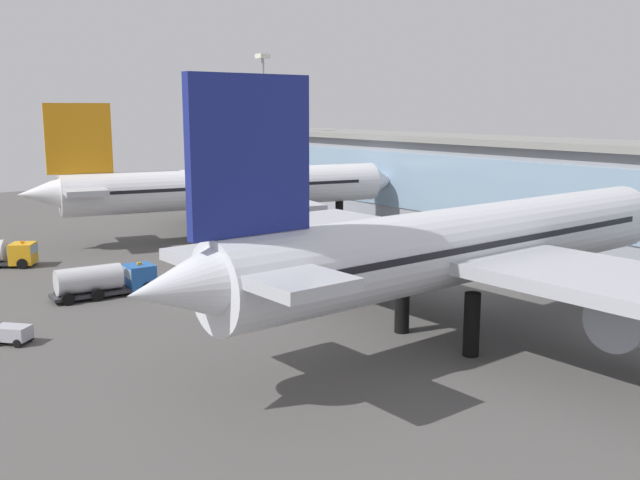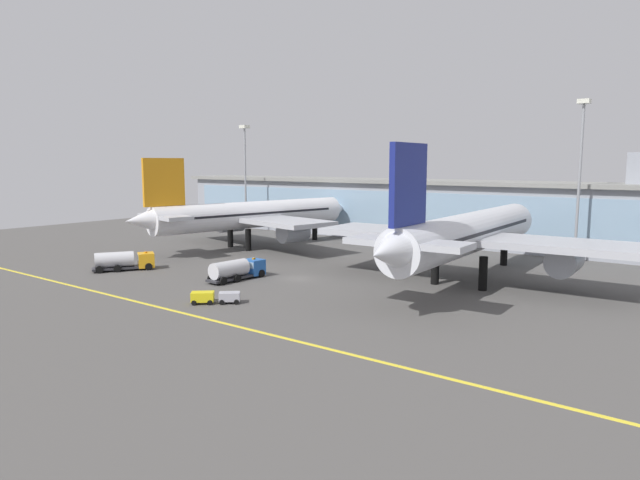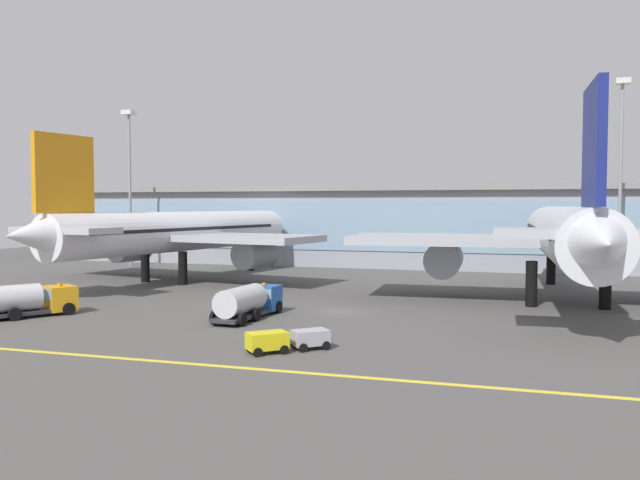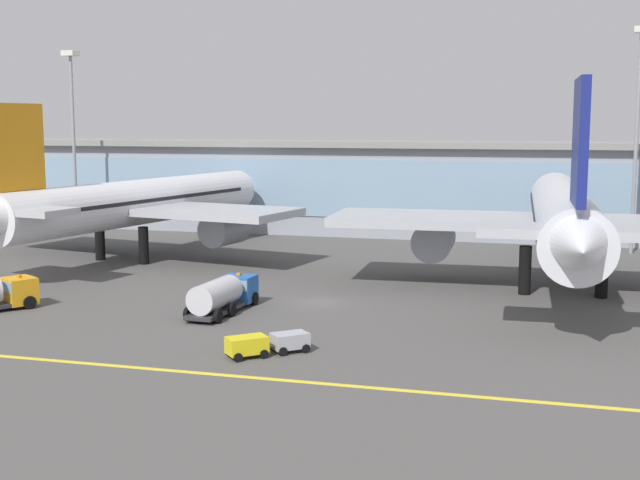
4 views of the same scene
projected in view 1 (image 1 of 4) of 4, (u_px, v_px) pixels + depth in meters
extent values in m
plane|color=#514F4C|center=(199.00, 301.00, 62.11)|extent=(193.10, 193.10, 0.00)
cube|color=#9399A3|center=(541.00, 195.00, 88.25)|extent=(137.93, 12.00, 11.99)
cube|color=#84A3BC|center=(509.00, 193.00, 84.62)|extent=(132.41, 0.20, 7.67)
cube|color=gray|center=(544.00, 142.00, 87.08)|extent=(140.93, 14.00, 0.80)
cylinder|color=black|center=(199.00, 220.00, 94.26)|extent=(1.10, 1.10, 4.08)
cylinder|color=black|center=(213.00, 226.00, 88.81)|extent=(1.10, 1.10, 4.08)
cylinder|color=black|center=(339.00, 214.00, 99.51)|extent=(1.10, 1.10, 4.08)
cylinder|color=silver|center=(230.00, 188.00, 92.13)|extent=(13.01, 41.75, 5.10)
cone|color=silver|center=(380.00, 181.00, 101.44)|extent=(5.64, 5.44, 4.85)
cone|color=silver|center=(43.00, 194.00, 82.64)|extent=(5.34, 6.34, 4.34)
cube|color=#84A3BC|center=(361.00, 175.00, 99.95)|extent=(4.44, 4.24, 1.53)
cube|color=black|center=(230.00, 185.00, 92.06)|extent=(11.78, 35.23, 0.41)
cube|color=#B7BAC1|center=(230.00, 193.00, 92.25)|extent=(38.60, 16.98, 0.82)
cylinder|color=#999EA8|center=(218.00, 199.00, 102.55)|extent=(4.55, 5.99, 3.57)
cylinder|color=#999EA8|center=(271.00, 219.00, 83.92)|extent=(4.55, 5.99, 3.57)
cube|color=orange|center=(79.00, 139.00, 83.29)|extent=(2.04, 7.46, 8.17)
cube|color=#B7BAC1|center=(82.00, 189.00, 84.36)|extent=(12.62, 6.79, 0.65)
cylinder|color=black|center=(402.00, 304.00, 53.21)|extent=(1.10, 1.10, 4.39)
cylinder|color=black|center=(472.00, 324.00, 48.16)|extent=(1.10, 1.10, 4.39)
cylinder|color=black|center=(588.00, 274.00, 62.72)|extent=(1.10, 1.10, 4.39)
cylinder|color=silver|center=(469.00, 243.00, 51.93)|extent=(7.24, 42.84, 5.48)
cone|color=silver|center=(631.00, 214.00, 66.02)|extent=(5.41, 5.15, 5.21)
cone|color=silver|center=(181.00, 287.00, 37.60)|extent=(4.91, 6.22, 4.66)
cube|color=#84A3BC|center=(613.00, 207.00, 63.79)|extent=(4.27, 4.01, 1.64)
cube|color=black|center=(469.00, 238.00, 51.86)|extent=(7.02, 36.02, 0.44)
cube|color=#B7BAC1|center=(469.00, 253.00, 52.06)|extent=(43.12, 12.00, 0.88)
cylinder|color=#999EA8|center=(372.00, 253.00, 62.59)|extent=(4.06, 5.70, 3.84)
cylinder|color=#999EA8|center=(635.00, 314.00, 44.20)|extent=(4.06, 5.70, 3.84)
cube|color=navy|center=(250.00, 156.00, 39.12)|extent=(0.98, 7.70, 8.77)
cube|color=#B7BAC1|center=(252.00, 268.00, 40.27)|extent=(13.86, 5.25, 0.70)
cylinder|color=black|center=(30.00, 259.00, 77.03)|extent=(0.83, 1.09, 1.10)
cylinder|color=black|center=(22.00, 264.00, 74.48)|extent=(0.83, 1.09, 1.10)
cube|color=orange|center=(23.00, 253.00, 75.58)|extent=(3.44, 3.35, 2.20)
cube|color=#84A3BC|center=(23.00, 249.00, 75.49)|extent=(3.40, 3.38, 0.88)
cube|color=orange|center=(22.00, 242.00, 75.35)|extent=(0.30, 0.40, 0.20)
cylinder|color=black|center=(9.00, 336.00, 51.84)|extent=(0.57, 0.54, 0.60)
cylinder|color=black|center=(17.00, 344.00, 50.06)|extent=(0.57, 0.54, 0.60)
cylinder|color=black|center=(30.00, 337.00, 51.51)|extent=(0.57, 0.54, 0.60)
cube|color=#A8A8B2|center=(13.00, 333.00, 50.86)|extent=(2.79, 2.72, 1.00)
cylinder|color=black|center=(138.00, 282.00, 66.62)|extent=(0.36, 1.12, 1.10)
cylinder|color=black|center=(148.00, 288.00, 64.48)|extent=(0.36, 1.12, 1.10)
cylinder|color=black|center=(90.00, 289.00, 64.22)|extent=(0.36, 1.12, 1.10)
cylinder|color=black|center=(98.00, 295.00, 62.07)|extent=(0.36, 1.12, 1.10)
cylinder|color=black|center=(61.00, 293.00, 62.88)|extent=(0.36, 1.12, 1.10)
cylinder|color=black|center=(68.00, 299.00, 60.73)|extent=(0.36, 1.12, 1.10)
cube|color=#2D2D33|center=(96.00, 293.00, 63.26)|extent=(2.78, 7.68, 0.30)
cube|color=#235BB2|center=(140.00, 276.00, 65.25)|extent=(2.73, 2.49, 2.20)
cube|color=#84A3BC|center=(140.00, 271.00, 65.16)|extent=(2.63, 2.58, 0.88)
cylinder|color=silver|center=(89.00, 279.00, 62.74)|extent=(2.62, 5.70, 2.30)
cube|color=orange|center=(139.00, 263.00, 65.03)|extent=(0.30, 0.40, 0.20)
cylinder|color=gray|center=(264.00, 136.00, 115.41)|extent=(0.44, 0.44, 24.23)
cube|color=silver|center=(263.00, 56.00, 113.14)|extent=(1.80, 1.80, 0.70)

